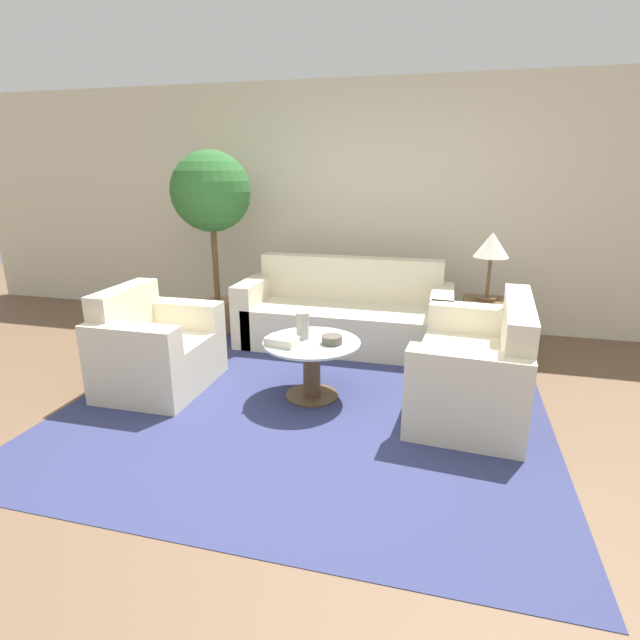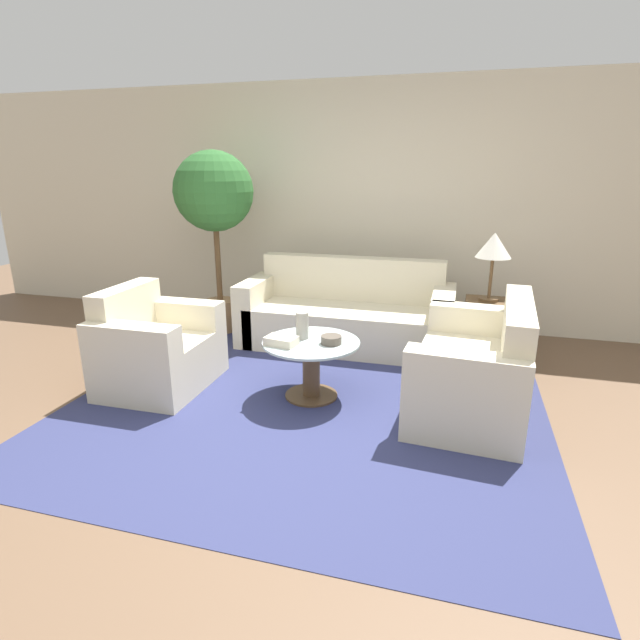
% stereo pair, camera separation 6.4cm
% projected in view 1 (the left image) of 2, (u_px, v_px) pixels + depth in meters
% --- Properties ---
extents(ground_plane, '(14.00, 14.00, 0.00)m').
position_uv_depth(ground_plane, '(281.00, 441.00, 3.26)').
color(ground_plane, brown).
extents(wall_back, '(10.00, 0.06, 2.60)m').
position_uv_depth(wall_back, '(361.00, 207.00, 5.46)').
color(wall_back, beige).
rests_on(wall_back, ground_plane).
extents(rug, '(3.46, 3.40, 0.01)m').
position_uv_depth(rug, '(312.00, 396.00, 3.89)').
color(rug, navy).
rests_on(rug, ground_plane).
extents(sofa_main, '(2.06, 0.80, 0.85)m').
position_uv_depth(sofa_main, '(345.00, 317.00, 4.99)').
color(sofa_main, beige).
rests_on(sofa_main, ground_plane).
extents(armchair, '(0.74, 0.92, 0.81)m').
position_uv_depth(armchair, '(154.00, 353.00, 4.00)').
color(armchair, beige).
rests_on(armchair, ground_plane).
extents(loveseat, '(0.86, 1.41, 0.83)m').
position_uv_depth(loveseat, '(480.00, 372.00, 3.64)').
color(loveseat, beige).
rests_on(loveseat, ground_plane).
extents(coffee_table, '(0.74, 0.74, 0.46)m').
position_uv_depth(coffee_table, '(312.00, 361.00, 3.80)').
color(coffee_table, brown).
rests_on(coffee_table, ground_plane).
extents(side_table, '(0.39, 0.39, 0.56)m').
position_uv_depth(side_table, '(483.00, 329.00, 4.63)').
color(side_table, brown).
rests_on(side_table, ground_plane).
extents(table_lamp, '(0.31, 0.31, 0.61)m').
position_uv_depth(table_lamp, '(492.00, 247.00, 4.41)').
color(table_lamp, brown).
rests_on(table_lamp, side_table).
extents(potted_plant, '(0.81, 0.81, 1.89)m').
position_uv_depth(potted_plant, '(212.00, 201.00, 5.06)').
color(potted_plant, '#93704C').
rests_on(potted_plant, ground_plane).
extents(vase, '(0.10, 0.10, 0.21)m').
position_uv_depth(vase, '(303.00, 325.00, 3.79)').
color(vase, '#9E998E').
rests_on(vase, coffee_table).
extents(bowl, '(0.15, 0.15, 0.06)m').
position_uv_depth(bowl, '(332.00, 340.00, 3.70)').
color(bowl, brown).
rests_on(bowl, coffee_table).
extents(book_stack, '(0.25, 0.18, 0.06)m').
position_uv_depth(book_stack, '(282.00, 341.00, 3.67)').
color(book_stack, beige).
rests_on(book_stack, coffee_table).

